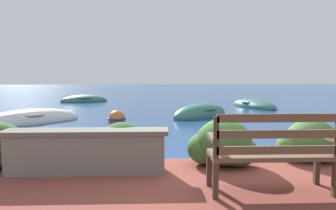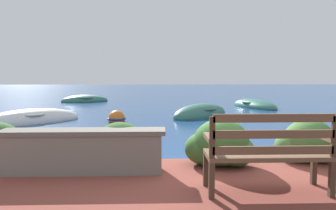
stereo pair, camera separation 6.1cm
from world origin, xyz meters
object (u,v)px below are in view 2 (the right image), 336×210
(rowboat_outer, at_px, (85,101))
(rowboat_mid, at_px, (201,115))
(park_bench, at_px, (268,151))
(rowboat_far, at_px, (254,106))
(rowboat_nearest, at_px, (31,121))
(mooring_buoy, at_px, (117,119))

(rowboat_outer, bearing_deg, rowboat_mid, 110.19)
(park_bench, height_order, rowboat_far, park_bench)
(rowboat_outer, bearing_deg, rowboat_far, 138.62)
(rowboat_outer, bearing_deg, rowboat_nearest, 68.09)
(rowboat_mid, height_order, rowboat_outer, rowboat_mid)
(mooring_buoy, bearing_deg, rowboat_outer, 109.64)
(rowboat_mid, bearing_deg, mooring_buoy, -22.37)
(rowboat_outer, bearing_deg, park_bench, 88.40)
(park_bench, relative_size, mooring_buoy, 2.30)
(park_bench, bearing_deg, rowboat_far, 78.29)
(park_bench, distance_m, rowboat_mid, 8.24)
(rowboat_nearest, height_order, rowboat_outer, rowboat_nearest)
(rowboat_mid, distance_m, rowboat_outer, 8.35)
(park_bench, bearing_deg, rowboat_nearest, 131.74)
(rowboat_outer, bearing_deg, mooring_buoy, 88.16)
(rowboat_far, xyz_separation_m, mooring_buoy, (-5.84, -4.35, 0.04))
(rowboat_mid, distance_m, rowboat_far, 4.32)
(rowboat_nearest, relative_size, rowboat_mid, 1.14)
(rowboat_nearest, height_order, mooring_buoy, rowboat_nearest)
(mooring_buoy, bearing_deg, rowboat_far, 36.72)
(rowboat_nearest, distance_m, mooring_buoy, 2.71)
(park_bench, xyz_separation_m, mooring_buoy, (-2.57, 7.02, -0.61))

